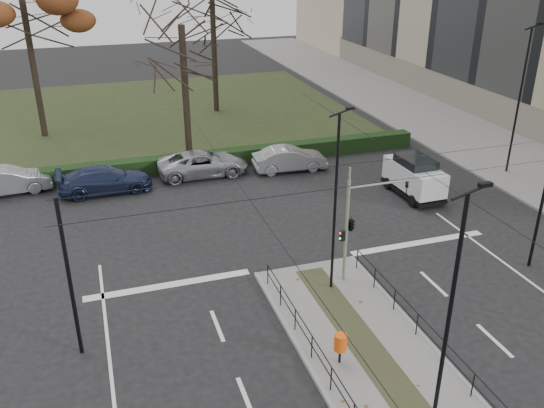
{
  "coord_description": "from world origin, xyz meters",
  "views": [
    {
      "loc": [
        -8.28,
        -15.59,
        13.23
      ],
      "look_at": [
        -1.03,
        6.56,
        2.56
      ],
      "focal_mm": 38.0,
      "sensor_mm": 36.0,
      "label": 1
    }
  ],
  "objects": [
    {
      "name": "catenary",
      "position": [
        0.0,
        1.62,
        3.42
      ],
      "size": [
        20.0,
        34.0,
        6.0
      ],
      "color": "black",
      "rests_on": "ground"
    },
    {
      "name": "park",
      "position": [
        -6.0,
        32.0,
        0.05
      ],
      "size": [
        38.0,
        26.0,
        0.1
      ],
      "primitive_type": "cube",
      "color": "#263118",
      "rests_on": "ground"
    },
    {
      "name": "ground",
      "position": [
        0.0,
        0.0,
        0.0
      ],
      "size": [
        140.0,
        140.0,
        0.0
      ],
      "primitive_type": "plane",
      "color": "black",
      "rests_on": "ground"
    },
    {
      "name": "parked_car_third",
      "position": [
        -7.89,
        16.46,
        0.76
      ],
      "size": [
        5.31,
        2.23,
        1.53
      ],
      "primitive_type": "imported",
      "rotation": [
        0.0,
        0.0,
        1.59
      ],
      "color": "#1D2644",
      "rests_on": "ground"
    },
    {
      "name": "parked_car_fifth",
      "position": [
        3.38,
        16.43,
        0.76
      ],
      "size": [
        4.72,
        1.93,
        1.52
      ],
      "primitive_type": "imported",
      "rotation": [
        0.0,
        0.0,
        1.5
      ],
      "color": "#94969B",
      "rests_on": "ground"
    },
    {
      "name": "streetlamp_median_near",
      "position": [
        -0.18,
        -5.46,
        4.21
      ],
      "size": [
        0.67,
        0.14,
        8.01
      ],
      "color": "black",
      "rests_on": "median_island"
    },
    {
      "name": "white_van",
      "position": [
        8.72,
        10.54,
        1.19
      ],
      "size": [
        2.03,
        4.23,
        2.28
      ],
      "color": "silver",
      "rests_on": "ground"
    },
    {
      "name": "sidewalk_east",
      "position": [
        18.0,
        22.0,
        0.07
      ],
      "size": [
        8.0,
        90.0,
        0.14
      ],
      "primitive_type": "cube",
      "color": "slate",
      "rests_on": "ground"
    },
    {
      "name": "parked_car_fourth",
      "position": [
        -1.99,
        17.31,
        0.77
      ],
      "size": [
        5.52,
        2.57,
        1.53
      ],
      "primitive_type": "imported",
      "rotation": [
        0.0,
        0.0,
        1.57
      ],
      "color": "#94969B",
      "rests_on": "ground"
    },
    {
      "name": "traffic_light",
      "position": [
        1.39,
        3.35,
        2.79
      ],
      "size": [
        3.14,
        1.74,
        4.55
      ],
      "color": "gray",
      "rests_on": "median_island"
    },
    {
      "name": "hedge",
      "position": [
        -6.0,
        18.6,
        0.5
      ],
      "size": [
        38.0,
        1.0,
        1.0
      ],
      "primitive_type": "cube",
      "color": "black",
      "rests_on": "ground"
    },
    {
      "name": "bare_tree_center",
      "position": [
        2.11,
        31.34,
        8.93
      ],
      "size": [
        8.08,
        8.08,
        12.65
      ],
      "color": "black",
      "rests_on": "park"
    },
    {
      "name": "streetlamp_median_far",
      "position": [
        0.39,
        2.94,
        4.01
      ],
      "size": [
        0.64,
        0.13,
        7.61
      ],
      "color": "black",
      "rests_on": "median_island"
    },
    {
      "name": "streetlamp_sidewalk",
      "position": [
        16.12,
        11.73,
        4.67
      ],
      "size": [
        0.74,
        0.15,
        8.9
      ],
      "color": "black",
      "rests_on": "sidewalk_east"
    },
    {
      "name": "parked_car_second",
      "position": [
        -13.18,
        18.0,
        0.77
      ],
      "size": [
        4.84,
        2.1,
        1.55
      ],
      "primitive_type": "imported",
      "rotation": [
        0.0,
        0.0,
        1.67
      ],
      "color": "#94969B",
      "rests_on": "ground"
    },
    {
      "name": "median_railing",
      "position": [
        0.0,
        -2.6,
        0.98
      ],
      "size": [
        4.14,
        13.24,
        0.92
      ],
      "color": "black",
      "rests_on": "median_island"
    },
    {
      "name": "bare_tree_near",
      "position": [
        -2.2,
        20.81,
        7.96
      ],
      "size": [
        5.87,
        5.87,
        11.28
      ],
      "color": "black",
      "rests_on": "park"
    },
    {
      "name": "litter_bin",
      "position": [
        -1.23,
        -1.48,
        0.95
      ],
      "size": [
        0.44,
        0.44,
        1.13
      ],
      "color": "black",
      "rests_on": "median_island"
    },
    {
      "name": "median_island",
      "position": [
        0.0,
        -2.5,
        0.07
      ],
      "size": [
        4.4,
        15.0,
        0.14
      ],
      "primitive_type": "cube",
      "color": "slate",
      "rests_on": "ground"
    }
  ]
}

